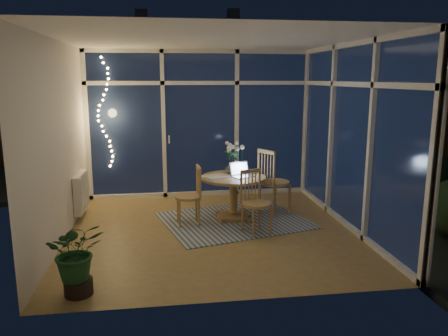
{
  "coord_description": "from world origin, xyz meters",
  "views": [
    {
      "loc": [
        -0.68,
        -5.81,
        2.11
      ],
      "look_at": [
        0.18,
        0.25,
        0.85
      ],
      "focal_mm": 35.0,
      "sensor_mm": 36.0,
      "label": 1
    }
  ],
  "objects_px": {
    "chair_left": "(188,195)",
    "chair_right": "(275,181)",
    "flower_vase": "(231,167)",
    "dining_table": "(233,198)",
    "potted_plant": "(77,259)",
    "laptop": "(243,169)",
    "chair_front": "(257,202)"
  },
  "relations": [
    {
      "from": "chair_left",
      "to": "chair_right",
      "type": "bearing_deg",
      "value": 100.84
    },
    {
      "from": "chair_left",
      "to": "flower_vase",
      "type": "bearing_deg",
      "value": 116.15
    },
    {
      "from": "dining_table",
      "to": "potted_plant",
      "type": "height_order",
      "value": "potted_plant"
    },
    {
      "from": "chair_right",
      "to": "chair_left",
      "type": "bearing_deg",
      "value": 75.91
    },
    {
      "from": "chair_left",
      "to": "flower_vase",
      "type": "height_order",
      "value": "chair_left"
    },
    {
      "from": "laptop",
      "to": "potted_plant",
      "type": "bearing_deg",
      "value": -155.6
    },
    {
      "from": "chair_left",
      "to": "flower_vase",
      "type": "distance_m",
      "value": 0.86
    },
    {
      "from": "potted_plant",
      "to": "laptop",
      "type": "bearing_deg",
      "value": 45.79
    },
    {
      "from": "chair_front",
      "to": "laptop",
      "type": "height_order",
      "value": "laptop"
    },
    {
      "from": "flower_vase",
      "to": "potted_plant",
      "type": "distance_m",
      "value": 3.05
    },
    {
      "from": "chair_front",
      "to": "flower_vase",
      "type": "bearing_deg",
      "value": 82.33
    },
    {
      "from": "dining_table",
      "to": "potted_plant",
      "type": "xyz_separation_m",
      "value": [
        -1.91,
        -2.14,
        0.05
      ]
    },
    {
      "from": "chair_front",
      "to": "flower_vase",
      "type": "xyz_separation_m",
      "value": [
        -0.22,
        0.91,
        0.32
      ]
    },
    {
      "from": "chair_right",
      "to": "laptop",
      "type": "relative_size",
      "value": 3.33
    },
    {
      "from": "chair_front",
      "to": "dining_table",
      "type": "bearing_deg",
      "value": 85.81
    },
    {
      "from": "dining_table",
      "to": "laptop",
      "type": "xyz_separation_m",
      "value": [
        0.14,
        -0.04,
        0.45
      ]
    },
    {
      "from": "dining_table",
      "to": "chair_left",
      "type": "xyz_separation_m",
      "value": [
        -0.69,
        -0.17,
        0.11
      ]
    },
    {
      "from": "chair_left",
      "to": "flower_vase",
      "type": "xyz_separation_m",
      "value": [
        0.69,
        0.39,
        0.33
      ]
    },
    {
      "from": "chair_left",
      "to": "potted_plant",
      "type": "distance_m",
      "value": 2.31
    },
    {
      "from": "chair_left",
      "to": "laptop",
      "type": "distance_m",
      "value": 0.91
    },
    {
      "from": "dining_table",
      "to": "laptop",
      "type": "height_order",
      "value": "laptop"
    },
    {
      "from": "chair_front",
      "to": "potted_plant",
      "type": "bearing_deg",
      "value": -166.62
    },
    {
      "from": "chair_right",
      "to": "laptop",
      "type": "xyz_separation_m",
      "value": [
        -0.55,
        -0.23,
        0.25
      ]
    },
    {
      "from": "chair_right",
      "to": "flower_vase",
      "type": "relative_size",
      "value": 5.02
    },
    {
      "from": "chair_left",
      "to": "chair_front",
      "type": "distance_m",
      "value": 1.04
    },
    {
      "from": "chair_front",
      "to": "flower_vase",
      "type": "relative_size",
      "value": 4.25
    },
    {
      "from": "chair_right",
      "to": "chair_front",
      "type": "xyz_separation_m",
      "value": [
        -0.48,
        -0.87,
        -0.08
      ]
    },
    {
      "from": "chair_front",
      "to": "laptop",
      "type": "xyz_separation_m",
      "value": [
        -0.07,
        0.64,
        0.33
      ]
    },
    {
      "from": "chair_left",
      "to": "flower_vase",
      "type": "relative_size",
      "value": 4.21
    },
    {
      "from": "dining_table",
      "to": "flower_vase",
      "type": "height_order",
      "value": "flower_vase"
    },
    {
      "from": "dining_table",
      "to": "chair_front",
      "type": "relative_size",
      "value": 1.09
    },
    {
      "from": "chair_front",
      "to": "flower_vase",
      "type": "distance_m",
      "value": 0.99
    }
  ]
}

